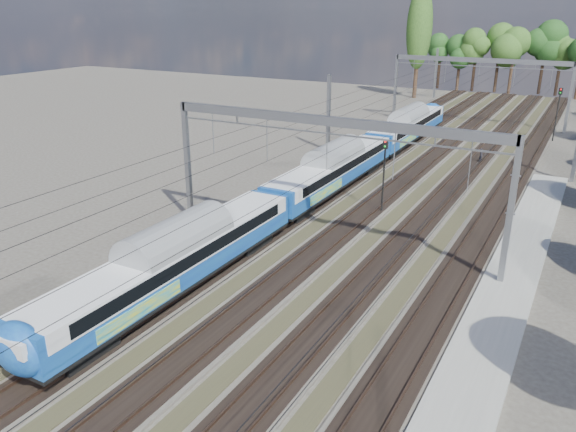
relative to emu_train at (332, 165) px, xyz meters
The scene contains 9 objects.
track_bed 6.63m from the emu_train, 42.96° to the left, with size 21.00×130.00×0.34m.
platform 26.67m from the emu_train, 51.59° to the right, with size 3.00×70.00×0.30m, color gray.
catenary 13.37m from the emu_train, 67.86° to the left, with size 25.65×130.00×9.00m.
tree_belt 53.68m from the emu_train, 75.81° to the left, with size 39.52×97.97×12.17m.
poplar 58.80m from the emu_train, 99.92° to the left, with size 4.40×4.40×19.04m.
emu_train is the anchor object (origin of this frame).
worker 19.36m from the emu_train, 60.60° to the left, with size 0.58×0.38×1.60m, color black.
signal_near 6.19m from the emu_train, 23.77° to the right, with size 0.38×0.35×5.96m.
signal_far 35.24m from the emu_train, 64.58° to the left, with size 0.45×0.41×6.40m.
Camera 1 is at (14.86, -2.12, 15.54)m, focal length 35.00 mm.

